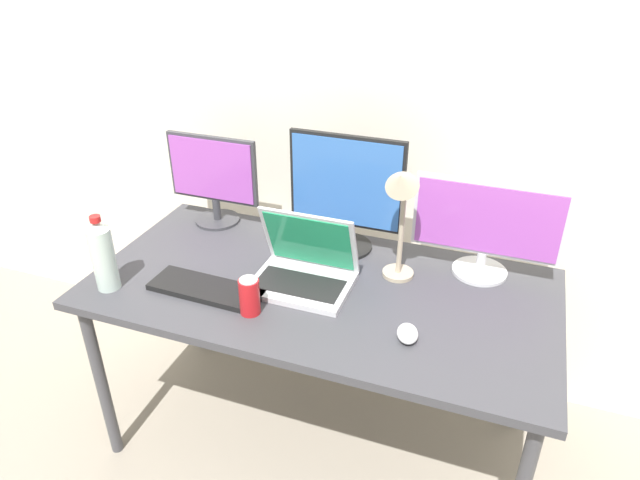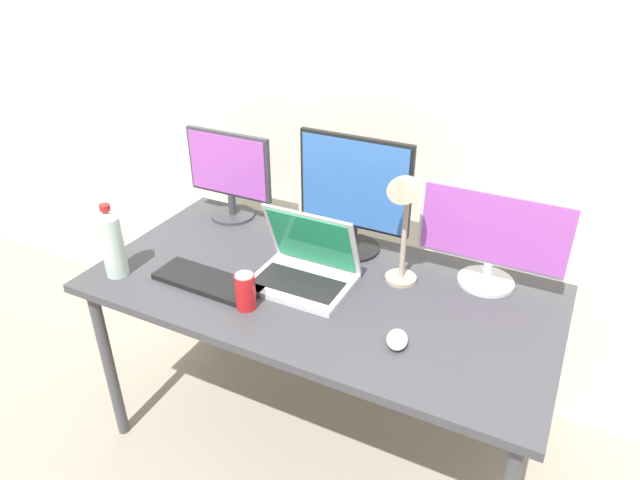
% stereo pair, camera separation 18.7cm
% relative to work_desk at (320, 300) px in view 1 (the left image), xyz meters
% --- Properties ---
extents(ground_plane, '(16.00, 16.00, 0.00)m').
position_rel_work_desk_xyz_m(ground_plane, '(0.00, 0.00, -0.68)').
color(ground_plane, gray).
extents(wall_back, '(7.00, 0.08, 2.60)m').
position_rel_work_desk_xyz_m(wall_back, '(0.00, 0.59, 0.62)').
color(wall_back, silver).
rests_on(wall_back, ground).
extents(work_desk, '(1.59, 0.80, 0.74)m').
position_rel_work_desk_xyz_m(work_desk, '(0.00, 0.00, 0.00)').
color(work_desk, '#424247').
rests_on(work_desk, ground).
extents(monitor_left, '(0.38, 0.18, 0.37)m').
position_rel_work_desk_xyz_m(monitor_left, '(-0.57, 0.30, 0.26)').
color(monitor_left, '#38383D').
rests_on(monitor_left, work_desk).
extents(monitor_center, '(0.43, 0.21, 0.45)m').
position_rel_work_desk_xyz_m(monitor_center, '(0.00, 0.28, 0.30)').
color(monitor_center, black).
rests_on(monitor_center, work_desk).
extents(monitor_right, '(0.50, 0.19, 0.35)m').
position_rel_work_desk_xyz_m(monitor_right, '(0.51, 0.27, 0.25)').
color(monitor_right, silver).
rests_on(monitor_right, work_desk).
extents(laptop_silver, '(0.34, 0.26, 0.26)m').
position_rel_work_desk_xyz_m(laptop_silver, '(-0.06, 0.00, 0.12)').
color(laptop_silver, silver).
rests_on(laptop_silver, work_desk).
extents(keyboard_main, '(0.40, 0.15, 0.02)m').
position_rel_work_desk_xyz_m(keyboard_main, '(-0.35, -0.17, 0.07)').
color(keyboard_main, black).
rests_on(keyboard_main, work_desk).
extents(mouse_by_keyboard, '(0.09, 0.11, 0.04)m').
position_rel_work_desk_xyz_m(mouse_by_keyboard, '(0.34, -0.18, 0.08)').
color(mouse_by_keyboard, silver).
rests_on(mouse_by_keyboard, work_desk).
extents(water_bottle, '(0.08, 0.08, 0.27)m').
position_rel_work_desk_xyz_m(water_bottle, '(-0.67, -0.26, 0.19)').
color(water_bottle, silver).
rests_on(water_bottle, work_desk).
extents(soda_can_near_keyboard, '(0.07, 0.07, 0.13)m').
position_rel_work_desk_xyz_m(soda_can_near_keyboard, '(-0.16, -0.22, 0.12)').
color(soda_can_near_keyboard, red).
rests_on(soda_can_near_keyboard, work_desk).
extents(desk_lamp, '(0.11, 0.18, 0.44)m').
position_rel_work_desk_xyz_m(desk_lamp, '(0.24, 0.11, 0.36)').
color(desk_lamp, tan).
rests_on(desk_lamp, work_desk).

